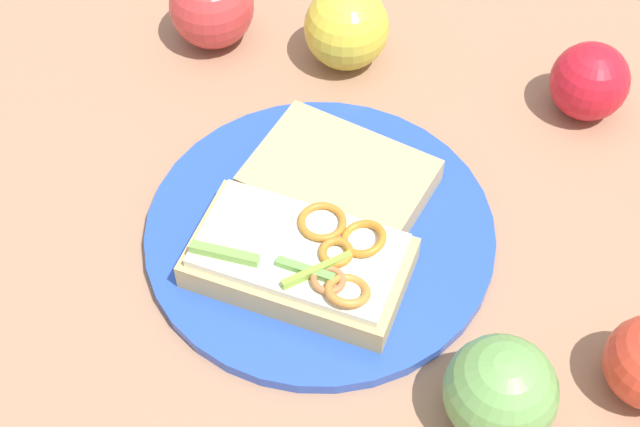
{
  "coord_description": "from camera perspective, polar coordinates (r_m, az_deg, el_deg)",
  "views": [
    {
      "loc": [
        0.04,
        0.46,
        0.63
      ],
      "look_at": [
        0.0,
        0.0,
        0.03
      ],
      "focal_mm": 53.34,
      "sensor_mm": 36.0,
      "label": 1
    }
  ],
  "objects": [
    {
      "name": "ground_plane",
      "position": [
        0.78,
        0.0,
        -1.4
      ],
      "size": [
        2.0,
        2.0,
        0.0
      ],
      "primitive_type": "plane",
      "color": "#996E52",
      "rests_on": "ground"
    },
    {
      "name": "plate",
      "position": [
        0.78,
        0.0,
        -1.15
      ],
      "size": [
        0.29,
        0.29,
        0.01
      ],
      "primitive_type": "cylinder",
      "color": "blue",
      "rests_on": "ground_plane"
    },
    {
      "name": "sandwich",
      "position": [
        0.73,
        -1.14,
        -2.8
      ],
      "size": [
        0.19,
        0.16,
        0.05
      ],
      "rotation": [
        0.0,
        0.0,
        5.84
      ],
      "color": "tan",
      "rests_on": "plate"
    },
    {
      "name": "bread_slice_side",
      "position": [
        0.79,
        1.17,
        2.11
      ],
      "size": [
        0.18,
        0.16,
        0.02
      ],
      "primitive_type": "cube",
      "rotation": [
        0.0,
        0.0,
        5.69
      ],
      "color": "tan",
      "rests_on": "plate"
    },
    {
      "name": "apple_1",
      "position": [
        0.89,
        1.6,
        11.1
      ],
      "size": [
        0.11,
        0.11,
        0.08
      ],
      "primitive_type": "sphere",
      "rotation": [
        0.0,
        0.0,
        3.98
      ],
      "color": "gold",
      "rests_on": "ground_plane"
    },
    {
      "name": "apple_3",
      "position": [
        0.67,
        10.78,
        -10.45
      ],
      "size": [
        0.1,
        0.1,
        0.08
      ],
      "primitive_type": "sphere",
      "rotation": [
        0.0,
        0.0,
        2.86
      ],
      "color": "#699D4E",
      "rests_on": "ground_plane"
    },
    {
      "name": "apple_4",
      "position": [
        0.88,
        15.87,
        7.64
      ],
      "size": [
        0.09,
        0.09,
        0.07
      ],
      "primitive_type": "sphere",
      "rotation": [
        0.0,
        0.0,
        3.43
      ],
      "color": "red",
      "rests_on": "ground_plane"
    },
    {
      "name": "apple_5",
      "position": [
        0.92,
        -6.53,
        12.25
      ],
      "size": [
        0.11,
        0.11,
        0.08
      ],
      "primitive_type": "sphere",
      "rotation": [
        0.0,
        0.0,
        2.7
      ],
      "color": "red",
      "rests_on": "ground_plane"
    }
  ]
}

